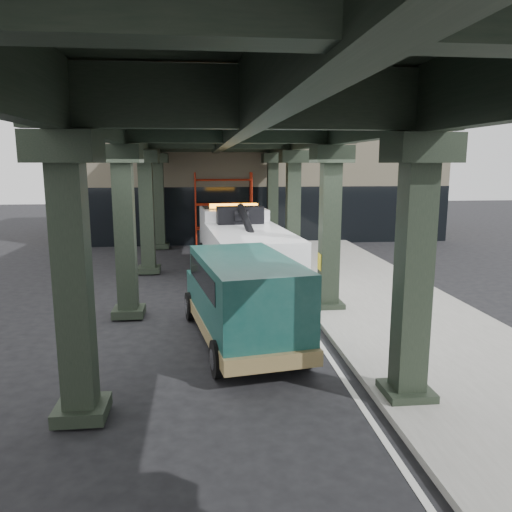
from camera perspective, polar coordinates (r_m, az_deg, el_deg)
ground at (r=13.34m, az=-0.68°, el=-9.11°), size 90.00×90.00×0.00m
sidewalk at (r=16.20m, az=14.72°, el=-5.60°), size 5.00×40.00×0.15m
lane_stripe at (r=15.46m, az=4.90°, el=-6.34°), size 0.12×38.00×0.01m
viaduct at (r=14.55m, az=-3.15°, el=14.37°), size 7.40×32.00×6.40m
building at (r=32.66m, az=-0.66°, el=9.73°), size 22.00×10.00×8.00m
scaffolding at (r=27.27m, az=-3.74°, el=5.55°), size 3.08×0.88×4.00m
tow_truck at (r=18.69m, az=-1.64°, el=1.27°), size 3.29×9.36×3.01m
towed_van at (r=12.41m, az=-1.51°, el=-4.73°), size 2.98×5.84×2.27m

